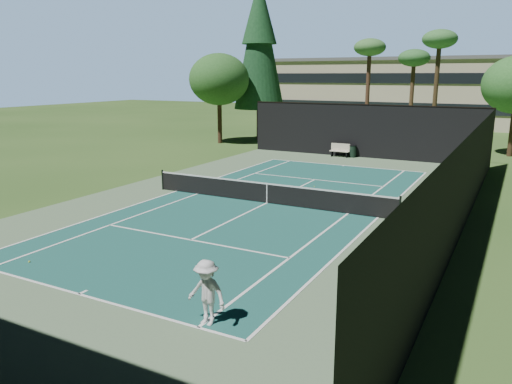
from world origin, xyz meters
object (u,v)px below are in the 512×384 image
tennis_ball_d (253,188)px  player (207,293)px  trash_bin (353,151)px  tennis_ball_c (314,186)px  tennis_ball_a (29,262)px  tennis_ball_b (303,189)px  tennis_net (267,192)px  park_bench (340,150)px

tennis_ball_d → player: bearing=-65.8°
tennis_ball_d → trash_bin: bearing=83.0°
tennis_ball_c → tennis_ball_a: bearing=-104.9°
tennis_ball_a → tennis_ball_b: size_ratio=0.98×
tennis_net → tennis_ball_d: (-2.19, 2.59, -0.52)m
player → tennis_net: bearing=113.8°
tennis_ball_b → tennis_ball_c: bearing=69.4°
player → park_bench: bearing=105.8°
player → tennis_ball_d: bearing=118.1°
tennis_net → park_bench: bearing=95.6°
tennis_ball_c → tennis_ball_d: size_ratio=0.90×
player → trash_bin: (-4.78, 27.28, -0.37)m
tennis_ball_a → tennis_ball_d: tennis_ball_a is taller
tennis_net → tennis_ball_c: bearing=81.4°
tennis_net → tennis_ball_a: bearing=-107.5°
tennis_ball_a → tennis_ball_b: (3.79, 14.56, 0.00)m
tennis_ball_b → tennis_ball_d: bearing=-156.5°
tennis_ball_d → park_bench: 12.91m
tennis_net → trash_bin: (-0.59, 15.69, -0.08)m
tennis_ball_a → park_bench: size_ratio=0.05×
trash_bin → player: bearing=-80.1°
tennis_ball_b → trash_bin: size_ratio=0.08×
tennis_net → player: bearing=-70.1°
park_bench → trash_bin: bearing=13.1°
tennis_net → tennis_ball_a: size_ratio=182.32×
tennis_ball_a → trash_bin: trash_bin is taller
tennis_ball_c → tennis_ball_d: 3.48m
tennis_ball_b → tennis_ball_d: 2.79m
tennis_ball_a → tennis_ball_b: bearing=75.4°
tennis_ball_c → trash_bin: bearing=96.5°
trash_bin → tennis_ball_b: bearing=-85.4°
player → tennis_ball_a: bearing=178.4°
player → tennis_ball_b: size_ratio=23.50×
tennis_ball_a → tennis_ball_c: (4.10, 15.41, -0.01)m
tennis_ball_c → park_bench: park_bench is taller
player → tennis_ball_c: player is taller
tennis_ball_d → tennis_net: bearing=-49.8°
tennis_net → tennis_ball_c: 4.63m
player → tennis_ball_a: size_ratio=24.05×
player → tennis_ball_c: 16.53m
tennis_net → park_bench: 15.55m
park_bench → trash_bin: 0.97m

